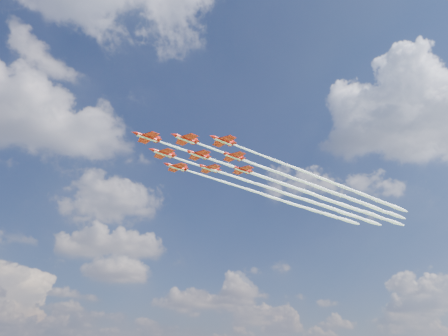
# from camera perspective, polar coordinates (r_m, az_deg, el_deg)

# --- Properties ---
(jet_lead) EXTENTS (116.80, 37.59, 2.53)m
(jet_lead) POSITION_cam_1_polar(r_m,az_deg,el_deg) (171.34, 6.72, -1.74)
(jet_lead) COLOR red
(jet_row2_port) EXTENTS (116.80, 37.59, 2.53)m
(jet_row2_port) POSITION_cam_1_polar(r_m,az_deg,el_deg) (174.23, 10.57, -1.87)
(jet_row2_port) COLOR red
(jet_row2_starb) EXTENTS (116.80, 37.59, 2.53)m
(jet_row2_starb) POSITION_cam_1_polar(r_m,az_deg,el_deg) (182.34, 7.41, -3.11)
(jet_row2_starb) COLOR red
(jet_row3_port) EXTENTS (116.80, 37.59, 2.53)m
(jet_row3_port) POSITION_cam_1_polar(r_m,az_deg,el_deg) (177.88, 14.28, -1.99)
(jet_row3_port) COLOR red
(jet_row3_centre) EXTENTS (116.80, 37.59, 2.53)m
(jet_row3_centre) POSITION_cam_1_polar(r_m,az_deg,el_deg) (185.35, 11.02, -3.21)
(jet_row3_centre) COLOR red
(jet_row3_starb) EXTENTS (116.80, 37.59, 2.53)m
(jet_row3_starb) POSITION_cam_1_polar(r_m,az_deg,el_deg) (193.45, 8.01, -4.32)
(jet_row3_starb) COLOR red
(jet_row4_port) EXTENTS (116.80, 37.59, 2.53)m
(jet_row4_port) POSITION_cam_1_polar(r_m,az_deg,el_deg) (189.07, 14.51, -3.29)
(jet_row4_port) COLOR red
(jet_row4_starb) EXTENTS (116.80, 37.59, 2.53)m
(jet_row4_starb) POSITION_cam_1_polar(r_m,az_deg,el_deg) (196.57, 11.42, -4.39)
(jet_row4_starb) COLOR red
(jet_tail) EXTENTS (116.80, 37.59, 2.53)m
(jet_tail) POSITION_cam_1_polar(r_m,az_deg,el_deg) (200.36, 14.70, -4.45)
(jet_tail) COLOR red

